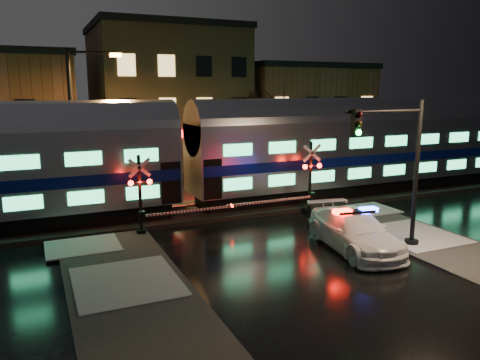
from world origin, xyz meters
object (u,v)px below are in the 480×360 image
Objects in this scene: police_car at (354,231)px; traffic_light at (399,173)px; crossing_signal_left at (149,203)px; crossing_signal_right at (305,186)px; streetlight at (77,118)px.

traffic_light reaches higher than police_car.
crossing_signal_right is at bearing 0.03° from crossing_signal_left.
streetlight is (-10.69, 6.70, 3.48)m from crossing_signal_right.
streetlight is (-2.30, 6.70, 3.57)m from crossing_signal_left.
traffic_light is (1.50, -0.77, 2.51)m from police_car.
police_car is 16.18m from streetlight.
police_car is 1.05× the size of crossing_signal_right.
crossing_signal_right is 0.89× the size of traffic_light.
traffic_light is at bearing -35.02° from crossing_signal_left.
police_car is 5.64m from crossing_signal_right.
traffic_light is 17.25m from streetlight.
streetlight reaches higher than traffic_light.
crossing_signal_right is at bearing 105.61° from traffic_light.
crossing_signal_left is (-8.39, -0.00, -0.08)m from crossing_signal_right.
crossing_signal_left is 0.85× the size of traffic_light.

